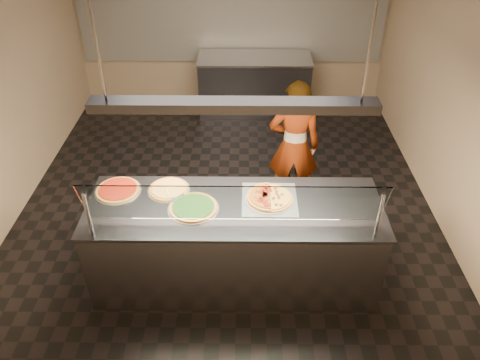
{
  "coord_description": "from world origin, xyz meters",
  "views": [
    {
      "loc": [
        0.21,
        -4.55,
        3.61
      ],
      "look_at": [
        0.17,
        -0.91,
        1.02
      ],
      "focal_mm": 35.0,
      "sensor_mm": 36.0,
      "label": 1
    }
  ],
  "objects_px": {
    "pizza_spinach": "(193,207)",
    "pizza_tomato": "(118,190)",
    "prep_table": "(254,85)",
    "pizza_spatula": "(172,194)",
    "heat_lamp_housing": "(234,105)",
    "serving_counter": "(235,243)",
    "worker": "(294,146)",
    "perforated_tray": "(269,199)",
    "sneeze_guard": "(233,204)",
    "half_pizza_sausage": "(280,197)",
    "pizza_cheese": "(169,189)",
    "half_pizza_pepperoni": "(259,196)"
  },
  "relations": [
    {
      "from": "pizza_spinach",
      "to": "prep_table",
      "type": "relative_size",
      "value": 0.26
    },
    {
      "from": "pizza_cheese",
      "to": "pizza_spatula",
      "type": "distance_m",
      "value": 0.11
    },
    {
      "from": "pizza_cheese",
      "to": "pizza_tomato",
      "type": "bearing_deg",
      "value": -177.82
    },
    {
      "from": "pizza_cheese",
      "to": "pizza_tomato",
      "type": "xyz_separation_m",
      "value": [
        -0.48,
        -0.02,
        0.0
      ]
    },
    {
      "from": "pizza_cheese",
      "to": "worker",
      "type": "bearing_deg",
      "value": 38.18
    },
    {
      "from": "half_pizza_sausage",
      "to": "pizza_cheese",
      "type": "xyz_separation_m",
      "value": [
        -1.06,
        0.14,
        -0.01
      ]
    },
    {
      "from": "serving_counter",
      "to": "worker",
      "type": "bearing_deg",
      "value": 62.39
    },
    {
      "from": "half_pizza_sausage",
      "to": "pizza_spatula",
      "type": "xyz_separation_m",
      "value": [
        -1.02,
        0.03,
        0.0
      ]
    },
    {
      "from": "half_pizza_pepperoni",
      "to": "prep_table",
      "type": "bearing_deg",
      "value": 89.72
    },
    {
      "from": "perforated_tray",
      "to": "heat_lamp_housing",
      "type": "xyz_separation_m",
      "value": [
        -0.33,
        -0.1,
        1.01
      ]
    },
    {
      "from": "serving_counter",
      "to": "heat_lamp_housing",
      "type": "distance_m",
      "value": 1.48
    },
    {
      "from": "worker",
      "to": "pizza_spinach",
      "type": "bearing_deg",
      "value": 56.2
    },
    {
      "from": "half_pizza_sausage",
      "to": "pizza_cheese",
      "type": "relative_size",
      "value": 1.05
    },
    {
      "from": "sneeze_guard",
      "to": "pizza_spinach",
      "type": "xyz_separation_m",
      "value": [
        -0.37,
        0.31,
        -0.28
      ]
    },
    {
      "from": "perforated_tray",
      "to": "pizza_spinach",
      "type": "xyz_separation_m",
      "value": [
        -0.7,
        -0.14,
        0.01
      ]
    },
    {
      "from": "half_pizza_pepperoni",
      "to": "pizza_spatula",
      "type": "bearing_deg",
      "value": 177.51
    },
    {
      "from": "pizza_cheese",
      "to": "prep_table",
      "type": "distance_m",
      "value": 3.65
    },
    {
      "from": "half_pizza_sausage",
      "to": "worker",
      "type": "relative_size",
      "value": 0.26
    },
    {
      "from": "half_pizza_sausage",
      "to": "pizza_tomato",
      "type": "relative_size",
      "value": 0.96
    },
    {
      "from": "sneeze_guard",
      "to": "heat_lamp_housing",
      "type": "distance_m",
      "value": 0.8
    },
    {
      "from": "prep_table",
      "to": "pizza_spatula",
      "type": "bearing_deg",
      "value": -103.03
    },
    {
      "from": "pizza_spinach",
      "to": "pizza_cheese",
      "type": "height_order",
      "value": "pizza_spinach"
    },
    {
      "from": "half_pizza_sausage",
      "to": "pizza_tomato",
      "type": "distance_m",
      "value": 1.55
    },
    {
      "from": "perforated_tray",
      "to": "serving_counter",
      "type": "bearing_deg",
      "value": -162.29
    },
    {
      "from": "serving_counter",
      "to": "sneeze_guard",
      "type": "bearing_deg",
      "value": -90.0
    },
    {
      "from": "serving_counter",
      "to": "worker",
      "type": "xyz_separation_m",
      "value": [
        0.66,
        1.26,
        0.34
      ]
    },
    {
      "from": "prep_table",
      "to": "serving_counter",
      "type": "bearing_deg",
      "value": -93.71
    },
    {
      "from": "sneeze_guard",
      "to": "perforated_tray",
      "type": "relative_size",
      "value": 4.83
    },
    {
      "from": "worker",
      "to": "heat_lamp_housing",
      "type": "xyz_separation_m",
      "value": [
        -0.66,
        -1.26,
        1.14
      ]
    },
    {
      "from": "sneeze_guard",
      "to": "pizza_cheese",
      "type": "distance_m",
      "value": 0.91
    },
    {
      "from": "sneeze_guard",
      "to": "pizza_tomato",
      "type": "height_order",
      "value": "sneeze_guard"
    },
    {
      "from": "serving_counter",
      "to": "worker",
      "type": "relative_size",
      "value": 1.69
    },
    {
      "from": "heat_lamp_housing",
      "to": "sneeze_guard",
      "type": "bearing_deg",
      "value": -90.0
    },
    {
      "from": "half_pizza_pepperoni",
      "to": "pizza_spatula",
      "type": "xyz_separation_m",
      "value": [
        -0.82,
        0.04,
        -0.01
      ]
    },
    {
      "from": "serving_counter",
      "to": "heat_lamp_housing",
      "type": "height_order",
      "value": "heat_lamp_housing"
    },
    {
      "from": "sneeze_guard",
      "to": "half_pizza_sausage",
      "type": "distance_m",
      "value": 0.67
    },
    {
      "from": "serving_counter",
      "to": "pizza_spinach",
      "type": "xyz_separation_m",
      "value": [
        -0.37,
        -0.04,
        0.48
      ]
    },
    {
      "from": "pizza_cheese",
      "to": "prep_table",
      "type": "xyz_separation_m",
      "value": [
        0.88,
        3.51,
        -0.48
      ]
    },
    {
      "from": "sneeze_guard",
      "to": "heat_lamp_housing",
      "type": "bearing_deg",
      "value": 90.0
    },
    {
      "from": "pizza_spinach",
      "to": "pizza_tomato",
      "type": "bearing_deg",
      "value": 160.71
    },
    {
      "from": "pizza_tomato",
      "to": "heat_lamp_housing",
      "type": "bearing_deg",
      "value": -11.34
    },
    {
      "from": "prep_table",
      "to": "heat_lamp_housing",
      "type": "xyz_separation_m",
      "value": [
        -0.24,
        -3.75,
        1.48
      ]
    },
    {
      "from": "sneeze_guard",
      "to": "half_pizza_sausage",
      "type": "bearing_deg",
      "value": 46.42
    },
    {
      "from": "half_pizza_sausage",
      "to": "prep_table",
      "type": "distance_m",
      "value": 3.68
    },
    {
      "from": "sneeze_guard",
      "to": "heat_lamp_housing",
      "type": "height_order",
      "value": "heat_lamp_housing"
    },
    {
      "from": "perforated_tray",
      "to": "pizza_spinach",
      "type": "bearing_deg",
      "value": -168.61
    },
    {
      "from": "perforated_tray",
      "to": "pizza_tomato",
      "type": "bearing_deg",
      "value": 175.23
    },
    {
      "from": "prep_table",
      "to": "heat_lamp_housing",
      "type": "relative_size",
      "value": 0.78
    },
    {
      "from": "pizza_cheese",
      "to": "half_pizza_sausage",
      "type": "bearing_deg",
      "value": -7.39
    },
    {
      "from": "pizza_spinach",
      "to": "serving_counter",
      "type": "bearing_deg",
      "value": 5.62
    }
  ]
}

